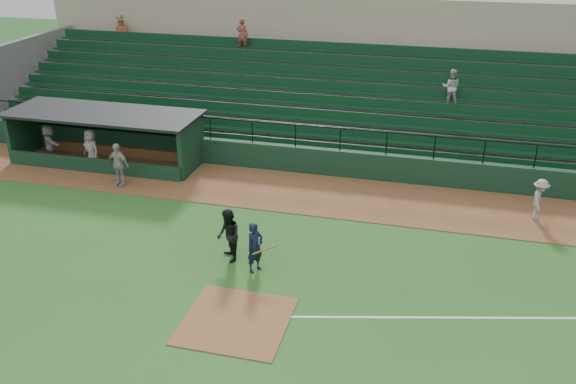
# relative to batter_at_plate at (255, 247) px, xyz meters

# --- Properties ---
(ground) EXTENTS (90.00, 90.00, 0.00)m
(ground) POSITION_rel_batter_at_plate_xyz_m (0.26, -1.74, -0.86)
(ground) COLOR #265C1D
(ground) RESTS_ON ground
(warning_track) EXTENTS (40.00, 4.00, 0.03)m
(warning_track) POSITION_rel_batter_at_plate_xyz_m (0.26, 6.26, -0.85)
(warning_track) COLOR brown
(warning_track) RESTS_ON ground
(home_plate_dirt) EXTENTS (3.00, 3.00, 0.03)m
(home_plate_dirt) POSITION_rel_batter_at_plate_xyz_m (0.26, -2.74, -0.85)
(home_plate_dirt) COLOR brown
(home_plate_dirt) RESTS_ON ground
(foul_line) EXTENTS (17.49, 4.44, 0.01)m
(foul_line) POSITION_rel_batter_at_plate_xyz_m (8.26, -0.54, -0.86)
(foul_line) COLOR white
(foul_line) RESTS_ON ground
(stadium_structure) EXTENTS (38.00, 13.08, 6.40)m
(stadium_structure) POSITION_rel_batter_at_plate_xyz_m (0.26, 14.72, 1.44)
(stadium_structure) COLOR black
(stadium_structure) RESTS_ON ground
(dugout) EXTENTS (8.90, 3.20, 2.42)m
(dugout) POSITION_rel_batter_at_plate_xyz_m (-9.49, 7.82, 0.47)
(dugout) COLOR black
(dugout) RESTS_ON ground
(batter_at_plate) EXTENTS (1.13, 0.75, 1.72)m
(batter_at_plate) POSITION_rel_batter_at_plate_xyz_m (0.00, 0.00, 0.00)
(batter_at_plate) COLOR black
(batter_at_plate) RESTS_ON ground
(umpire) EXTENTS (1.08, 1.13, 1.85)m
(umpire) POSITION_rel_batter_at_plate_xyz_m (-1.05, 0.41, 0.06)
(umpire) COLOR black
(umpire) RESTS_ON ground
(runner) EXTENTS (0.74, 1.11, 1.60)m
(runner) POSITION_rel_batter_at_plate_xyz_m (9.29, 6.18, -0.03)
(runner) COLOR #9C9892
(runner) RESTS_ON warning_track
(dugout_player_a) EXTENTS (1.19, 0.70, 1.90)m
(dugout_player_a) POSITION_rel_batter_at_plate_xyz_m (-7.60, 5.01, 0.12)
(dugout_player_a) COLOR #A6A19B
(dugout_player_a) RESTS_ON warning_track
(dugout_player_b) EXTENTS (1.05, 0.89, 1.83)m
(dugout_player_b) POSITION_rel_batter_at_plate_xyz_m (-9.74, 6.49, 0.08)
(dugout_player_b) COLOR gray
(dugout_player_b) RESTS_ON warning_track
(dugout_player_c) EXTENTS (1.58, 1.43, 1.75)m
(dugout_player_c) POSITION_rel_batter_at_plate_xyz_m (-12.13, 6.84, 0.04)
(dugout_player_c) COLOR #A59F9A
(dugout_player_c) RESTS_ON warning_track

